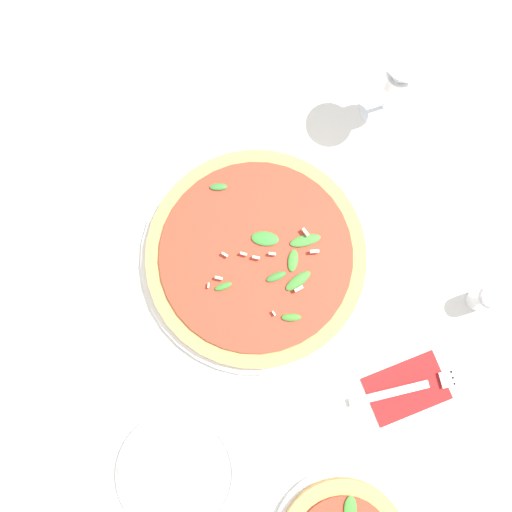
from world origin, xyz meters
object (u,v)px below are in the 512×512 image
pizza_arugula_main (256,257)px  fork (412,388)px  side_plate_white (178,473)px  shaker_pepper (484,299)px  wine_glass (401,73)px

pizza_arugula_main → fork: size_ratio=1.93×
side_plate_white → fork: bearing=-18.2°
fork → side_plate_white: bearing=-173.9°
shaker_pepper → wine_glass: bearing=75.2°
side_plate_white → shaker_pepper: size_ratio=2.72×
pizza_arugula_main → wine_glass: size_ratio=2.09×
wine_glass → fork: 0.46m
fork → shaker_pepper: 0.17m
pizza_arugula_main → fork: 0.31m
fork → side_plate_white: (-0.35, 0.12, 0.00)m
pizza_arugula_main → fork: (0.07, -0.30, -0.01)m
wine_glass → side_plate_white: size_ratio=0.94×
fork → shaker_pepper: size_ratio=2.78×
wine_glass → pizza_arugula_main: bearing=-167.2°
pizza_arugula_main → fork: pizza_arugula_main is taller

